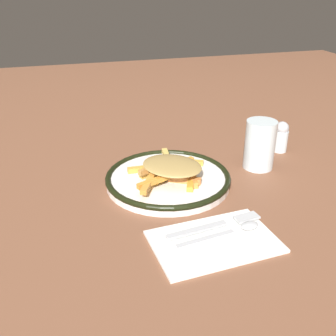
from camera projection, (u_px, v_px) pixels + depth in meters
name	position (u px, v px, depth m)	size (l,w,h in m)	color
ground_plane	(168.00, 184.00, 0.83)	(2.60, 2.60, 0.00)	brown
plate	(168.00, 179.00, 0.83)	(0.26, 0.26, 0.02)	white
fries_heap	(170.00, 168.00, 0.82)	(0.19, 0.17, 0.04)	gold
napkin	(214.00, 240.00, 0.65)	(0.13, 0.20, 0.01)	white
fork	(214.00, 225.00, 0.68)	(0.04, 0.18, 0.01)	silver
spoon	(233.00, 231.00, 0.66)	(0.04, 0.15, 0.01)	silver
water_glass	(260.00, 145.00, 0.88)	(0.07, 0.07, 0.11)	silver
salt_shaker	(281.00, 136.00, 0.97)	(0.03, 0.03, 0.08)	silver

